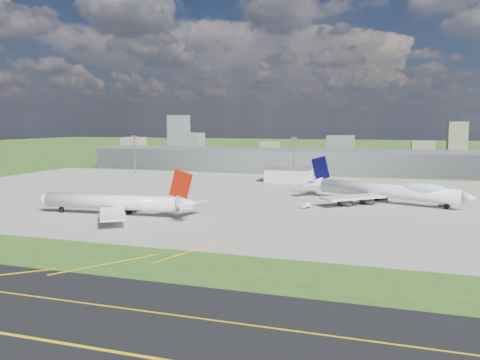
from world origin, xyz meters
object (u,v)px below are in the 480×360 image
(airliner_blue_quad, at_px, (387,191))
(tug_yellow, at_px, (154,203))
(van_white_near, at_px, (305,206))
(van_white_far, at_px, (445,204))
(airliner_red_twin, at_px, (117,203))

(airliner_blue_quad, distance_m, tug_yellow, 98.97)
(van_white_near, height_order, van_white_far, van_white_far)
(van_white_far, bearing_deg, airliner_blue_quad, -175.42)
(airliner_red_twin, relative_size, airliner_blue_quad, 0.92)
(airliner_red_twin, distance_m, tug_yellow, 24.30)
(airliner_red_twin, bearing_deg, tug_yellow, -100.64)
(airliner_blue_quad, bearing_deg, airliner_red_twin, -128.73)
(airliner_red_twin, bearing_deg, airliner_blue_quad, -152.53)
(airliner_blue_quad, xyz_separation_m, tug_yellow, (-92.69, -34.42, -4.31))
(tug_yellow, bearing_deg, van_white_far, -32.80)
(airliner_red_twin, xyz_separation_m, van_white_near, (64.50, 35.17, -3.57))
(airliner_red_twin, xyz_separation_m, airliner_blue_quad, (95.50, 58.26, 0.57))
(tug_yellow, bearing_deg, van_white_near, -38.12)
(van_white_near, bearing_deg, tug_yellow, 119.90)
(airliner_red_twin, relative_size, tug_yellow, 14.39)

